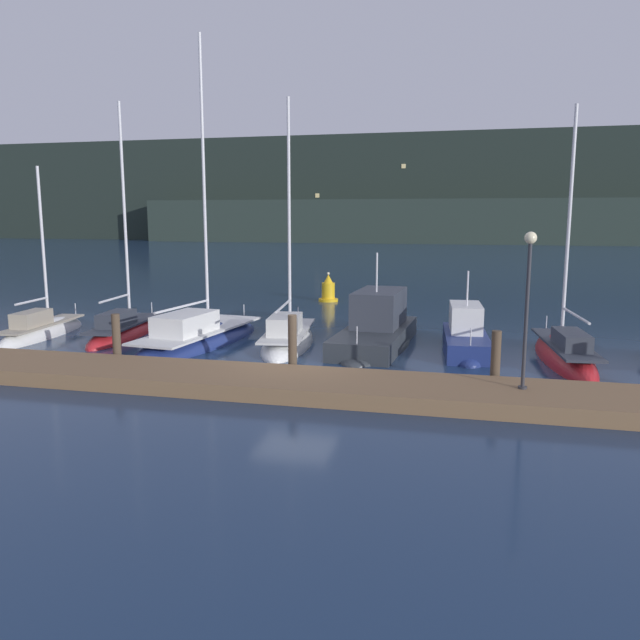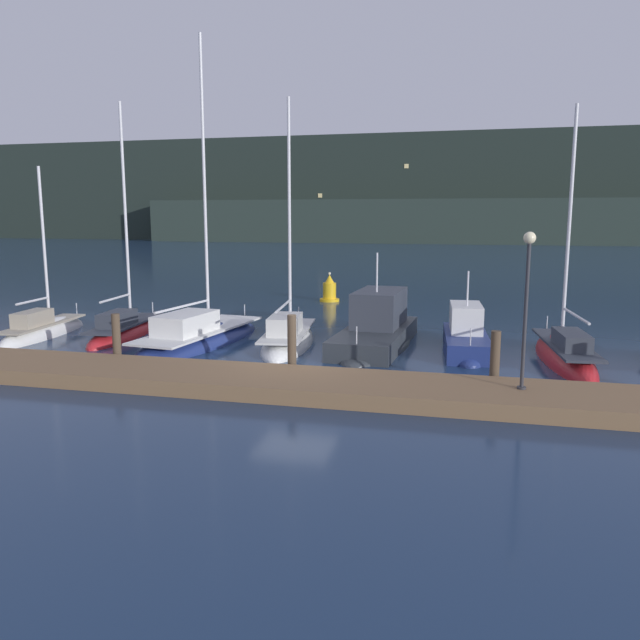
{
  "view_description": "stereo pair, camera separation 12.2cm",
  "coord_description": "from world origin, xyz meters",
  "px_view_note": "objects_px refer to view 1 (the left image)",
  "views": [
    {
      "loc": [
        5.29,
        -18.81,
        5.04
      ],
      "look_at": [
        0.0,
        3.43,
        1.2
      ],
      "focal_mm": 35.0,
      "sensor_mm": 36.0,
      "label": 1
    },
    {
      "loc": [
        5.41,
        -18.79,
        5.04
      ],
      "look_at": [
        0.0,
        3.43,
        1.2
      ],
      "focal_mm": 35.0,
      "sensor_mm": 36.0,
      "label": 2
    }
  ],
  "objects_px": {
    "sailboat_berth_1": "(42,334)",
    "sailboat_berth_4": "(288,341)",
    "sailboat_berth_2": "(125,333)",
    "channel_buoy": "(328,291)",
    "motorboat_berth_5": "(376,335)",
    "sailboat_berth_7": "(564,359)",
    "sailboat_berth_3": "(199,340)",
    "motorboat_berth_6": "(465,344)",
    "dock_lamppost": "(528,286)"
  },
  "relations": [
    {
      "from": "sailboat_berth_2",
      "to": "sailboat_berth_7",
      "type": "bearing_deg",
      "value": -2.43
    },
    {
      "from": "sailboat_berth_3",
      "to": "sailboat_berth_7",
      "type": "bearing_deg",
      "value": 0.24
    },
    {
      "from": "sailboat_berth_1",
      "to": "sailboat_berth_4",
      "type": "bearing_deg",
      "value": 3.92
    },
    {
      "from": "motorboat_berth_6",
      "to": "dock_lamppost",
      "type": "bearing_deg",
      "value": -76.75
    },
    {
      "from": "sailboat_berth_2",
      "to": "motorboat_berth_5",
      "type": "bearing_deg",
      "value": 2.93
    },
    {
      "from": "sailboat_berth_3",
      "to": "dock_lamppost",
      "type": "distance_m",
      "value": 13.43
    },
    {
      "from": "sailboat_berth_4",
      "to": "channel_buoy",
      "type": "relative_size",
      "value": 5.84
    },
    {
      "from": "sailboat_berth_1",
      "to": "sailboat_berth_7",
      "type": "height_order",
      "value": "sailboat_berth_7"
    },
    {
      "from": "motorboat_berth_5",
      "to": "sailboat_berth_7",
      "type": "height_order",
      "value": "sailboat_berth_7"
    },
    {
      "from": "sailboat_berth_1",
      "to": "sailboat_berth_7",
      "type": "bearing_deg",
      "value": 0.53
    },
    {
      "from": "sailboat_berth_1",
      "to": "motorboat_berth_5",
      "type": "xyz_separation_m",
      "value": [
        13.95,
        1.47,
        0.3
      ]
    },
    {
      "from": "sailboat_berth_4",
      "to": "channel_buoy",
      "type": "xyz_separation_m",
      "value": [
        -1.23,
        12.76,
        0.48
      ]
    },
    {
      "from": "sailboat_berth_3",
      "to": "sailboat_berth_7",
      "type": "relative_size",
      "value": 1.31
    },
    {
      "from": "dock_lamppost",
      "to": "motorboat_berth_6",
      "type": "bearing_deg",
      "value": 103.25
    },
    {
      "from": "sailboat_berth_3",
      "to": "dock_lamppost",
      "type": "bearing_deg",
      "value": -24.86
    },
    {
      "from": "sailboat_berth_1",
      "to": "sailboat_berth_3",
      "type": "bearing_deg",
      "value": 1.08
    },
    {
      "from": "sailboat_berth_1",
      "to": "dock_lamppost",
      "type": "relative_size",
      "value": 1.85
    },
    {
      "from": "sailboat_berth_2",
      "to": "sailboat_berth_3",
      "type": "distance_m",
      "value": 3.82
    },
    {
      "from": "motorboat_berth_6",
      "to": "channel_buoy",
      "type": "height_order",
      "value": "motorboat_berth_6"
    },
    {
      "from": "motorboat_berth_6",
      "to": "channel_buoy",
      "type": "relative_size",
      "value": 3.11
    },
    {
      "from": "motorboat_berth_5",
      "to": "sailboat_berth_4",
      "type": "bearing_deg",
      "value": -167.49
    },
    {
      "from": "sailboat_berth_3",
      "to": "motorboat_berth_5",
      "type": "height_order",
      "value": "sailboat_berth_3"
    },
    {
      "from": "motorboat_berth_6",
      "to": "channel_buoy",
      "type": "xyz_separation_m",
      "value": [
        -8.04,
        12.34,
        0.35
      ]
    },
    {
      "from": "sailboat_berth_2",
      "to": "motorboat_berth_6",
      "type": "relative_size",
      "value": 1.9
    },
    {
      "from": "sailboat_berth_1",
      "to": "sailboat_berth_2",
      "type": "height_order",
      "value": "sailboat_berth_2"
    },
    {
      "from": "sailboat_berth_2",
      "to": "channel_buoy",
      "type": "height_order",
      "value": "sailboat_berth_2"
    },
    {
      "from": "sailboat_berth_2",
      "to": "sailboat_berth_4",
      "type": "xyz_separation_m",
      "value": [
        7.26,
        -0.21,
        0.0
      ]
    },
    {
      "from": "motorboat_berth_6",
      "to": "dock_lamppost",
      "type": "relative_size",
      "value": 1.29
    },
    {
      "from": "sailboat_berth_3",
      "to": "motorboat_berth_6",
      "type": "relative_size",
      "value": 2.32
    },
    {
      "from": "sailboat_berth_7",
      "to": "sailboat_berth_1",
      "type": "bearing_deg",
      "value": -179.47
    },
    {
      "from": "motorboat_berth_6",
      "to": "sailboat_berth_2",
      "type": "bearing_deg",
      "value": -179.15
    },
    {
      "from": "sailboat_berth_7",
      "to": "channel_buoy",
      "type": "height_order",
      "value": "sailboat_berth_7"
    },
    {
      "from": "sailboat_berth_1",
      "to": "sailboat_berth_4",
      "type": "height_order",
      "value": "sailboat_berth_4"
    },
    {
      "from": "sailboat_berth_2",
      "to": "motorboat_berth_6",
      "type": "bearing_deg",
      "value": 0.85
    },
    {
      "from": "sailboat_berth_2",
      "to": "dock_lamppost",
      "type": "xyz_separation_m",
      "value": [
        15.6,
        -6.29,
        3.09
      ]
    },
    {
      "from": "dock_lamppost",
      "to": "sailboat_berth_4",
      "type": "bearing_deg",
      "value": 143.87
    },
    {
      "from": "sailboat_berth_3",
      "to": "channel_buoy",
      "type": "bearing_deg",
      "value": 80.26
    },
    {
      "from": "motorboat_berth_5",
      "to": "motorboat_berth_6",
      "type": "relative_size",
      "value": 1.39
    },
    {
      "from": "sailboat_berth_1",
      "to": "channel_buoy",
      "type": "height_order",
      "value": "sailboat_berth_1"
    },
    {
      "from": "channel_buoy",
      "to": "dock_lamppost",
      "type": "height_order",
      "value": "dock_lamppost"
    },
    {
      "from": "channel_buoy",
      "to": "sailboat_berth_4",
      "type": "bearing_deg",
      "value": -84.5
    },
    {
      "from": "sailboat_berth_1",
      "to": "sailboat_berth_4",
      "type": "distance_m",
      "value": 10.6
    },
    {
      "from": "channel_buoy",
      "to": "motorboat_berth_5",
      "type": "bearing_deg",
      "value": -69.01
    },
    {
      "from": "sailboat_berth_4",
      "to": "sailboat_berth_7",
      "type": "distance_m",
      "value": 10.2
    },
    {
      "from": "sailboat_berth_7",
      "to": "dock_lamppost",
      "type": "bearing_deg",
      "value": -108.35
    },
    {
      "from": "sailboat_berth_4",
      "to": "sailboat_berth_1",
      "type": "bearing_deg",
      "value": -176.08
    },
    {
      "from": "sailboat_berth_4",
      "to": "dock_lamppost",
      "type": "distance_m",
      "value": 10.78
    },
    {
      "from": "sailboat_berth_2",
      "to": "channel_buoy",
      "type": "relative_size",
      "value": 5.9
    },
    {
      "from": "sailboat_berth_1",
      "to": "sailboat_berth_3",
      "type": "height_order",
      "value": "sailboat_berth_3"
    },
    {
      "from": "sailboat_berth_3",
      "to": "channel_buoy",
      "type": "relative_size",
      "value": 7.22
    }
  ]
}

